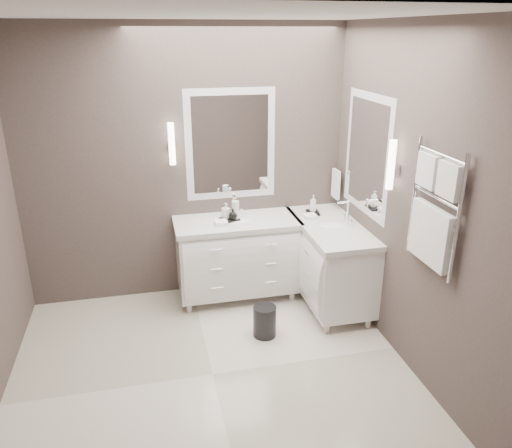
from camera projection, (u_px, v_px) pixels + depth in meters
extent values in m
cube|color=beige|center=(213.00, 375.00, 4.05)|extent=(3.20, 3.00, 0.01)
cube|color=white|center=(199.00, 13.00, 3.07)|extent=(3.20, 3.00, 0.01)
cube|color=#483D39|center=(186.00, 167.00, 4.92)|extent=(3.20, 0.01, 2.70)
cube|color=#483D39|center=(254.00, 336.00, 2.19)|extent=(3.20, 0.01, 2.70)
cube|color=#483D39|center=(411.00, 202.00, 3.90)|extent=(0.01, 3.00, 2.70)
cube|color=white|center=(237.00, 257.00, 5.09)|extent=(1.20, 0.55, 0.70)
cube|color=white|center=(237.00, 222.00, 4.95)|extent=(1.24, 0.59, 0.05)
ellipsoid|color=white|center=(237.00, 224.00, 4.96)|extent=(0.36, 0.28, 0.12)
cylinder|color=white|center=(234.00, 204.00, 5.05)|extent=(0.02, 0.02, 0.22)
cube|color=white|center=(329.00, 262.00, 4.98)|extent=(0.55, 1.20, 0.70)
cube|color=white|center=(331.00, 227.00, 4.84)|extent=(0.59, 1.24, 0.05)
ellipsoid|color=white|center=(331.00, 228.00, 4.85)|extent=(0.36, 0.28, 0.12)
cylinder|color=white|center=(348.00, 212.00, 4.83)|extent=(0.02, 0.02, 0.22)
cube|color=white|center=(231.00, 145.00, 4.93)|extent=(0.90, 0.02, 1.10)
cube|color=white|center=(231.00, 145.00, 4.93)|extent=(0.77, 0.02, 0.96)
cube|color=white|center=(367.00, 154.00, 4.55)|extent=(0.02, 0.90, 1.10)
cube|color=white|center=(367.00, 154.00, 4.55)|extent=(0.02, 0.90, 0.96)
cube|color=white|center=(172.00, 149.00, 4.75)|extent=(0.05, 0.05, 0.10)
cylinder|color=white|center=(172.00, 144.00, 4.73)|extent=(0.06, 0.06, 0.40)
cube|color=white|center=(391.00, 171.00, 4.01)|extent=(0.05, 0.05, 0.10)
cylinder|color=white|center=(391.00, 165.00, 3.99)|extent=(0.06, 0.06, 0.40)
cylinder|color=white|center=(338.00, 171.00, 5.16)|extent=(0.02, 0.22, 0.02)
cube|color=white|center=(336.00, 184.00, 5.20)|extent=(0.03, 0.17, 0.30)
cylinder|color=white|center=(458.00, 221.00, 3.24)|extent=(0.03, 0.03, 0.90)
cylinder|color=white|center=(415.00, 195.00, 3.74)|extent=(0.03, 0.03, 0.90)
cube|color=white|center=(450.00, 181.00, 3.28)|extent=(0.06, 0.22, 0.24)
cube|color=white|center=(428.00, 171.00, 3.52)|extent=(0.06, 0.22, 0.24)
cube|color=white|center=(430.00, 235.00, 3.56)|extent=(0.06, 0.46, 0.42)
cylinder|color=black|center=(265.00, 321.00, 4.52)|extent=(0.25, 0.25, 0.29)
cube|color=black|center=(230.00, 219.00, 4.92)|extent=(0.20, 0.16, 0.03)
cube|color=black|center=(313.00, 213.00, 5.11)|extent=(0.14, 0.17, 0.02)
cylinder|color=silver|center=(236.00, 211.00, 4.89)|extent=(0.08, 0.08, 0.20)
imported|color=white|center=(226.00, 211.00, 4.90)|extent=(0.09, 0.09, 0.15)
imported|color=black|center=(233.00, 214.00, 4.88)|extent=(0.09, 0.09, 0.11)
imported|color=white|center=(313.00, 203.00, 5.08)|extent=(0.08, 0.08, 0.18)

